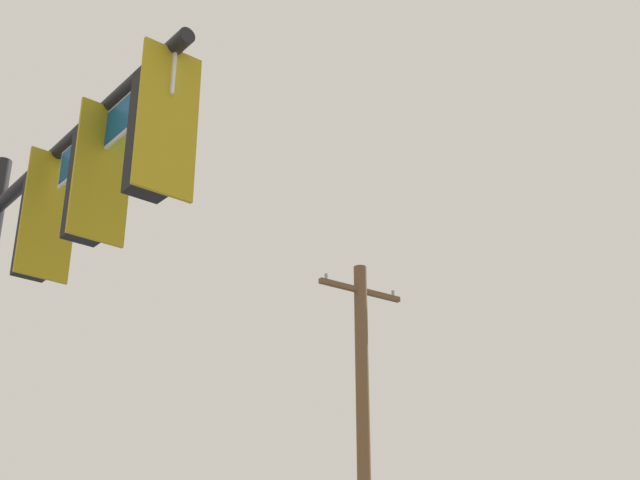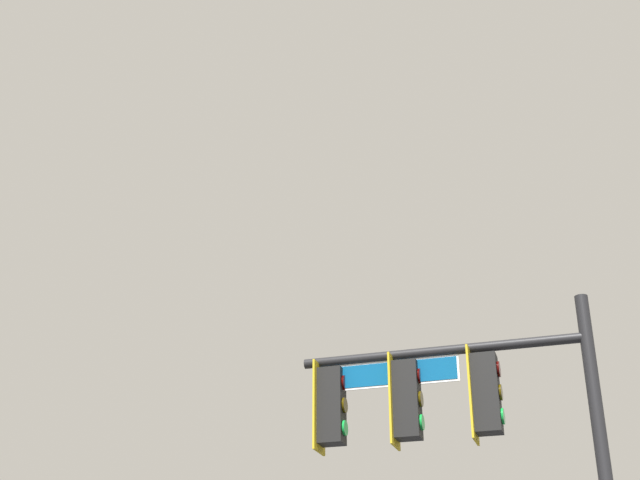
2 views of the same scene
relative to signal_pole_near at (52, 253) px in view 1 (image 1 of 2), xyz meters
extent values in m
cylinder|color=black|center=(0.21, -0.03, 1.14)|extent=(4.01, 0.79, 0.14)
cube|color=gold|center=(-0.20, 0.03, 0.47)|extent=(0.11, 0.52, 1.30)
cube|color=black|center=(-0.39, 0.06, 0.47)|extent=(0.41, 0.37, 1.10)
cylinder|color=black|center=(-0.39, 0.06, 1.08)|extent=(0.04, 0.04, 0.12)
cylinder|color=#340503|center=(-0.59, 0.10, 0.80)|extent=(0.06, 0.22, 0.22)
cylinder|color=#392D05|center=(-0.59, 0.10, 0.47)|extent=(0.06, 0.22, 0.22)
cylinder|color=green|center=(-0.59, 0.10, 0.14)|extent=(0.06, 0.22, 0.22)
cube|color=gold|center=(0.90, -0.15, 0.47)|extent=(0.11, 0.52, 1.30)
cube|color=black|center=(0.71, -0.11, 0.47)|extent=(0.41, 0.37, 1.10)
cylinder|color=black|center=(0.71, -0.11, 1.08)|extent=(0.04, 0.04, 0.12)
cylinder|color=#340503|center=(0.51, -0.08, 0.80)|extent=(0.06, 0.22, 0.22)
cylinder|color=#392D05|center=(0.51, -0.08, 0.47)|extent=(0.06, 0.22, 0.22)
cylinder|color=green|center=(0.51, -0.08, 0.14)|extent=(0.06, 0.22, 0.22)
cube|color=gold|center=(1.99, -0.32, 0.47)|extent=(0.11, 0.52, 1.30)
cube|color=black|center=(1.81, -0.29, 0.47)|extent=(0.41, 0.37, 1.10)
cylinder|color=black|center=(1.81, -0.29, 1.08)|extent=(0.04, 0.04, 0.12)
cylinder|color=#340503|center=(1.61, -0.26, 0.80)|extent=(0.06, 0.22, 0.22)
cylinder|color=#392D05|center=(1.61, -0.26, 0.47)|extent=(0.06, 0.22, 0.22)
cylinder|color=green|center=(1.61, -0.26, 0.14)|extent=(0.06, 0.22, 0.22)
cube|color=#0A4C7F|center=(0.99, -0.16, 0.88)|extent=(2.03, 0.37, 0.33)
cube|color=white|center=(0.99, -0.16, 0.88)|extent=(2.09, 0.36, 0.39)
cylinder|color=brown|center=(-5.68, 11.57, 0.02)|extent=(0.31, 0.31, 9.81)
cube|color=brown|center=(-5.68, 11.57, 4.32)|extent=(0.69, 2.30, 0.12)
cylinder|color=gray|center=(-5.93, 10.61, 4.44)|extent=(0.08, 0.08, 0.16)
cylinder|color=gray|center=(-5.44, 12.54, 4.44)|extent=(0.08, 0.08, 0.16)
camera|label=1|loc=(6.81, -3.98, -3.19)|focal=50.00mm
camera|label=2|loc=(0.17, 12.21, -2.90)|focal=50.00mm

